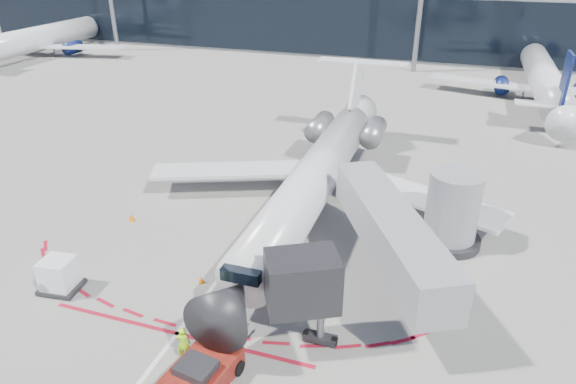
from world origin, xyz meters
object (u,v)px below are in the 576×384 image
(ramp_worker, at_px, (183,343))
(uld_container, at_px, (59,275))
(pushback_tug, at_px, (202,374))
(regional_jet, at_px, (319,171))

(ramp_worker, bearing_deg, uld_container, -36.29)
(pushback_tug, xyz_separation_m, uld_container, (-10.36, 3.58, 0.31))
(pushback_tug, relative_size, uld_container, 2.55)
(pushback_tug, bearing_deg, ramp_worker, 151.01)
(pushback_tug, height_order, ramp_worker, ramp_worker)
(regional_jet, xyz_separation_m, uld_container, (-10.68, -14.08, -1.71))
(uld_container, bearing_deg, regional_jet, 46.33)
(regional_jet, distance_m, uld_container, 17.75)
(ramp_worker, height_order, uld_container, uld_container)
(regional_jet, distance_m, pushback_tug, 17.78)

